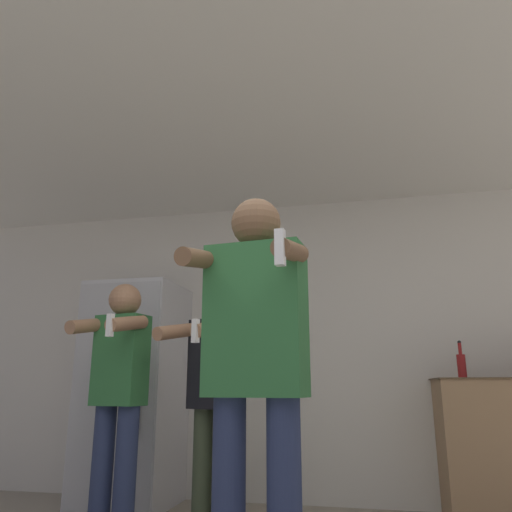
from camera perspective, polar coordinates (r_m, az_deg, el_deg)
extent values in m
cube|color=silver|center=(4.41, 5.94, -10.02)|extent=(7.00, 0.06, 2.55)
cube|color=silver|center=(3.38, 2.27, 14.70)|extent=(7.00, 3.41, 0.05)
cube|color=silver|center=(4.43, -13.78, -14.75)|extent=(0.72, 0.70, 1.77)
cube|color=#B6B6BB|center=(4.11, -16.02, -14.64)|extent=(0.70, 0.01, 1.70)
cylinder|color=#99999E|center=(3.99, -13.08, -13.56)|extent=(0.02, 0.02, 0.80)
cylinder|color=maroon|center=(4.08, 22.45, -11.56)|extent=(0.06, 0.06, 0.17)
cylinder|color=maroon|center=(4.08, 22.27, -9.75)|extent=(0.03, 0.03, 0.09)
sphere|color=black|center=(4.09, 22.21, -9.12)|extent=(0.03, 0.03, 0.03)
cylinder|color=navy|center=(2.26, -3.17, -26.95)|extent=(0.14, 0.14, 0.87)
cube|color=#2D6B38|center=(2.19, 0.00, -7.24)|extent=(0.45, 0.24, 0.66)
sphere|color=brown|center=(2.29, 0.00, 3.78)|extent=(0.23, 0.23, 0.23)
cylinder|color=brown|center=(2.16, -6.46, -0.33)|extent=(0.11, 0.34, 0.14)
cylinder|color=brown|center=(2.03, 4.00, 0.58)|extent=(0.11, 0.34, 0.14)
cube|color=white|center=(1.87, 2.77, 0.98)|extent=(0.04, 0.04, 0.14)
cylinder|color=navy|center=(3.66, -17.19, -22.29)|extent=(0.14, 0.14, 0.80)
cylinder|color=navy|center=(3.55, -14.71, -22.70)|extent=(0.14, 0.14, 0.80)
cube|color=#2D6B38|center=(3.57, -15.17, -11.38)|extent=(0.36, 0.26, 0.60)
sphere|color=#9E7051|center=(3.61, -14.73, -4.87)|extent=(0.22, 0.22, 0.22)
cylinder|color=#9E7051|center=(3.56, -18.63, -7.56)|extent=(0.15, 0.36, 0.15)
cylinder|color=#9E7051|center=(3.36, -14.50, -7.47)|extent=(0.15, 0.36, 0.15)
cube|color=white|center=(3.22, -16.34, -7.59)|extent=(0.04, 0.04, 0.14)
cylinder|color=#38422D|center=(3.51, -6.15, -23.30)|extent=(0.13, 0.13, 0.78)
cylinder|color=#38422D|center=(3.41, -3.58, -23.63)|extent=(0.13, 0.13, 0.78)
cube|color=black|center=(3.42, -4.63, -12.13)|extent=(0.37, 0.30, 0.58)
sphere|color=#9E7051|center=(3.46, -4.50, -5.66)|extent=(0.20, 0.20, 0.20)
cylinder|color=#9E7051|center=(3.38, -8.79, -8.48)|extent=(0.23, 0.43, 0.16)
cylinder|color=#9E7051|center=(3.18, -4.56, -8.23)|extent=(0.23, 0.43, 0.16)
cube|color=white|center=(3.02, -6.93, -8.50)|extent=(0.05, 0.05, 0.14)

